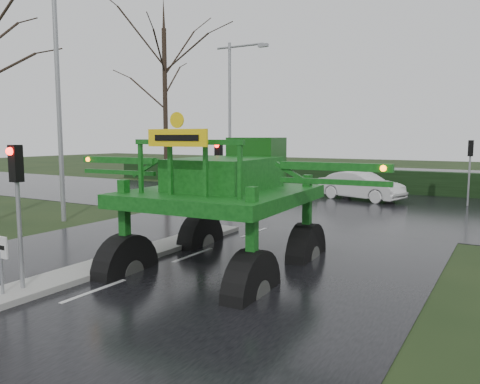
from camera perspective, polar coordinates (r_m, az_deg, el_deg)
The scene contains 14 objects.
ground at distance 12.02m, azimuth -17.29°, elevation -11.53°, with size 140.00×140.00×0.00m, color black.
road_main at distance 19.92m, azimuth 4.51°, elevation -3.97°, with size 14.00×80.00×0.02m, color black.
road_cross at distance 25.38m, azimuth 10.45°, elevation -1.74°, with size 80.00×12.00×0.02m, color black.
median_island at distance 14.91m, azimuth -12.11°, elevation -7.45°, with size 1.20×10.00×0.16m, color gray.
hedge_row at distance 32.88m, azimuth 15.26°, elevation 1.36°, with size 44.00×0.90×1.50m, color black.
keep_left_sign at distance 11.87m, azimuth -27.16°, elevation -6.90°, with size 0.50×0.07×1.35m.
traffic_signal_near at distance 11.89m, azimuth -25.56°, elevation 0.70°, with size 0.26×0.33×3.52m.
traffic_signal_mid at distance 18.05m, azimuth -2.63°, elevation 3.20°, with size 0.26×0.33×3.52m.
traffic_signal_far at distance 27.72m, azimuth 26.26°, elevation 3.76°, with size 0.26×0.33×3.52m.
street_light_left_near at distance 21.68m, azimuth -20.82°, elevation 12.37°, with size 3.85×0.30×10.00m.
street_light_left_far at distance 32.36m, azimuth -0.79°, elevation 10.81°, with size 3.85×0.30×10.00m.
tree_left_far at distance 33.32m, azimuth -9.14°, elevation 12.60°, with size 7.70×7.70×13.26m.
crop_sprayer at distance 13.09m, azimuth -13.31°, elevation 1.45°, with size 9.60×6.20×5.37m.
white_sedan at distance 28.36m, azimuth 14.48°, elevation -0.97°, with size 1.75×5.02×1.65m, color silver.
Camera 1 is at (8.53, -7.61, 3.71)m, focal length 35.00 mm.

